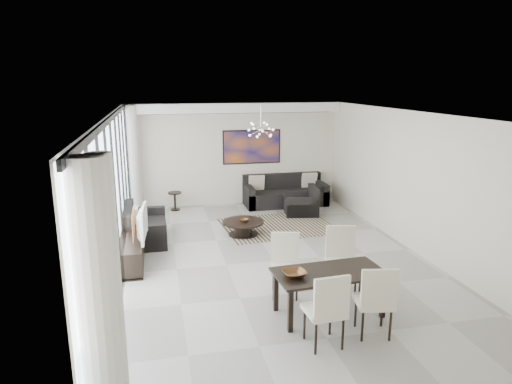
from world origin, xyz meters
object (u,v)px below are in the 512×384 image
object	(u,v)px
tv_console	(131,252)
television	(138,223)
coffee_table	(243,227)
sofa_main	(285,195)
dining_table	(329,277)

from	to	relation	value
tv_console	television	world-z (taller)	television
coffee_table	tv_console	distance (m)	2.75
television	sofa_main	bearing A→B (deg)	-44.67
sofa_main	dining_table	world-z (taller)	sofa_main
coffee_table	dining_table	distance (m)	3.96
coffee_table	television	distance (m)	2.66
television	tv_console	bearing A→B (deg)	112.16
tv_console	dining_table	world-z (taller)	dining_table
coffee_table	sofa_main	world-z (taller)	sofa_main
tv_console	television	xyz separation A→B (m)	(0.16, 0.05, 0.56)
television	dining_table	world-z (taller)	television
tv_console	sofa_main	bearing A→B (deg)	41.26
coffee_table	tv_console	size ratio (longest dim) A/B	0.59
dining_table	sofa_main	bearing A→B (deg)	79.95
sofa_main	dining_table	xyz separation A→B (m)	(-1.12, -6.30, 0.32)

